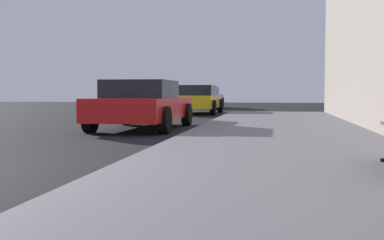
% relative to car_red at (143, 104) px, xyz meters
% --- Properties ---
extents(sidewalk, '(4.00, 32.00, 0.15)m').
position_rel_car_red_xyz_m(sidewalk, '(3.58, -7.58, -0.57)').
color(sidewalk, slate).
rests_on(sidewalk, ground_plane).
extents(car_red, '(2.03, 4.43, 1.27)m').
position_rel_car_red_xyz_m(car_red, '(0.00, 0.00, 0.00)').
color(car_red, red).
rests_on(car_red, ground_plane).
extents(car_yellow, '(1.96, 4.29, 1.27)m').
position_rel_car_red_xyz_m(car_yellow, '(-0.01, 9.12, -0.00)').
color(car_yellow, yellow).
rests_on(car_yellow, ground_plane).
extents(car_blue, '(2.06, 4.11, 1.27)m').
position_rel_car_red_xyz_m(car_blue, '(-0.79, 16.67, -0.00)').
color(car_blue, '#233899').
rests_on(car_blue, ground_plane).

